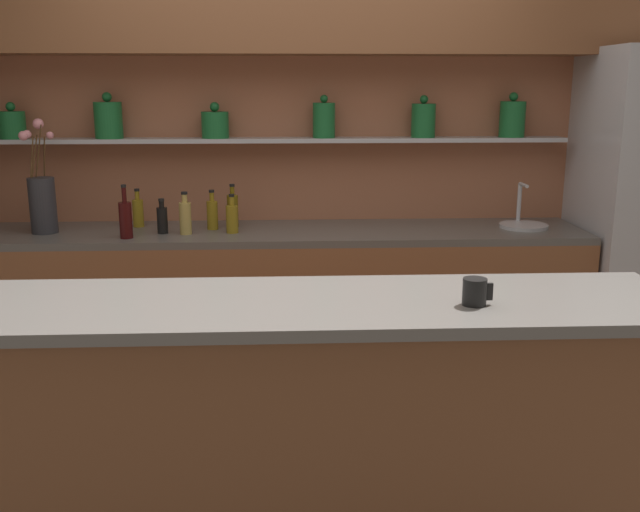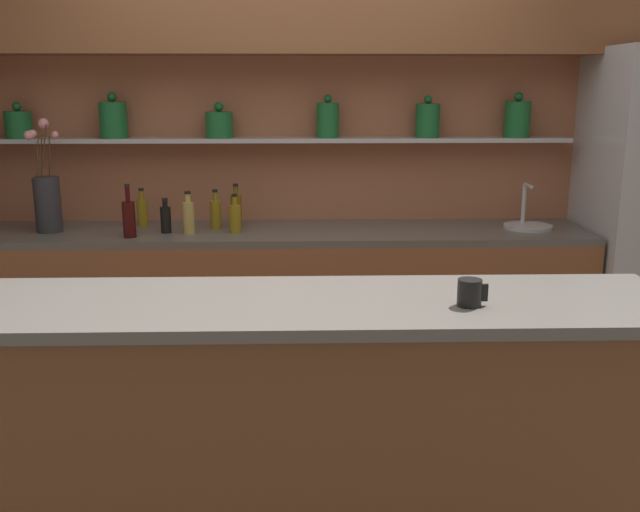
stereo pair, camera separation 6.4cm
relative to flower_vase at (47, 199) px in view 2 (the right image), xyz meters
The scene contains 14 objects.
ground_plane 2.15m from the flower_vase, 41.52° to the right, with size 12.00×12.00×0.00m, color #4C4742.
back_wall_unit 1.48m from the flower_vase, 12.33° to the left, with size 5.20×0.44×2.60m.
back_counter_unit 1.39m from the flower_vase, ahead, with size 3.58×0.62×0.92m.
island_counter 2.25m from the flower_vase, 50.38° to the right, with size 2.57×0.61×1.02m.
flower_vase is the anchor object (origin of this frame).
sink_fixture 2.71m from the flower_vase, ahead, with size 0.27×0.27×0.25m.
bottle_spirit_0 0.80m from the flower_vase, ahead, with size 0.06×0.06×0.23m.
bottle_oil_1 1.04m from the flower_vase, ahead, with size 0.06×0.06×0.25m.
bottle_oil_2 0.93m from the flower_vase, ahead, with size 0.06×0.06×0.22m.
bottle_oil_3 1.05m from the flower_vase, ahead, with size 0.07×0.07×0.22m.
bottle_wine_4 0.52m from the flower_vase, 19.46° to the right, with size 0.07×0.07×0.29m.
bottle_oil_5 0.52m from the flower_vase, 16.95° to the left, with size 0.06×0.06×0.22m.
bottle_sauce_6 0.67m from the flower_vase, ahead, with size 0.06×0.06×0.19m.
coffee_mug 2.62m from the flower_vase, 41.98° to the right, with size 0.10×0.08×0.09m.
Camera 2 is at (0.02, -2.72, 1.72)m, focal length 40.00 mm.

